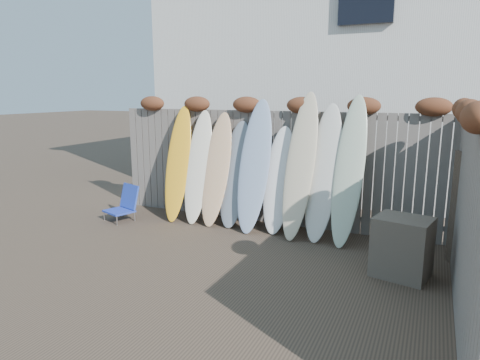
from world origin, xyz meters
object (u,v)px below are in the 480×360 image
at_px(wooden_crate, 402,247).
at_px(surfboard_0, 178,163).
at_px(beach_chair, 124,204).
at_px(lattice_panel, 468,216).

xyz_separation_m(wooden_crate, surfboard_0, (-3.98, 1.04, 0.65)).
distance_m(wooden_crate, surfboard_0, 4.16).
distance_m(beach_chair, wooden_crate, 4.88).
xyz_separation_m(lattice_panel, surfboard_0, (-4.71, 0.64, 0.26)).
bearing_deg(wooden_crate, lattice_panel, 28.31).
xyz_separation_m(beach_chair, wooden_crate, (4.85, -0.53, 0.09)).
xyz_separation_m(beach_chair, surfboard_0, (0.87, 0.50, 0.74)).
height_order(beach_chair, surfboard_0, surfboard_0).
height_order(beach_chair, lattice_panel, lattice_panel).
bearing_deg(wooden_crate, surfboard_0, 165.39).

